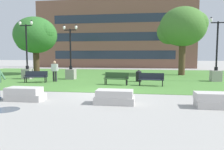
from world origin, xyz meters
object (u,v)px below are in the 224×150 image
object	(u,v)px
park_bench_near_right	(116,78)
lamp_post_center	(27,67)
concrete_block_center	(25,94)
lamp_post_left	(216,68)
lamp_post_right	(71,68)
park_bench_far_left	(36,76)
person_bystander_near_lawn	(55,70)
concrete_block_left	(115,97)
trash_bin	(139,76)
concrete_block_right	(217,101)
park_bench_near_left	(151,78)

from	to	relation	value
park_bench_near_right	lamp_post_center	xyz separation A→B (m)	(-8.55, 2.67, 0.55)
concrete_block_center	lamp_post_left	bearing A→B (deg)	38.57
park_bench_near_right	lamp_post_right	size ratio (longest dim) A/B	0.38
park_bench_far_left	person_bystander_near_lawn	xyz separation A→B (m)	(1.26, 0.77, 0.44)
park_bench_near_right	person_bystander_near_lawn	world-z (taller)	person_bystander_near_lawn
concrete_block_center	concrete_block_left	xyz separation A→B (m)	(4.47, -0.12, 0.00)
trash_bin	lamp_post_left	bearing A→B (deg)	9.79
concrete_block_left	concrete_block_right	distance (m)	4.37
concrete_block_right	person_bystander_near_lawn	distance (m)	12.75
concrete_block_left	concrete_block_right	world-z (taller)	same
lamp_post_left	park_bench_near_right	bearing A→B (deg)	-157.61
concrete_block_right	lamp_post_right	bearing A→B (deg)	135.93
lamp_post_center	trash_bin	size ratio (longest dim) A/B	5.54
concrete_block_left	lamp_post_left	world-z (taller)	lamp_post_left
park_bench_near_left	lamp_post_left	distance (m)	6.44
concrete_block_right	park_bench_near_left	xyz separation A→B (m)	(-2.54, 6.14, 0.23)
lamp_post_right	concrete_block_left	bearing A→B (deg)	-60.36
lamp_post_center	person_bystander_near_lawn	bearing A→B (deg)	-25.15
park_bench_near_left	concrete_block_center	bearing A→B (deg)	-136.80
park_bench_far_left	trash_bin	distance (m)	8.32
lamp_post_center	park_bench_near_left	bearing A→B (deg)	-14.30
lamp_post_center	concrete_block_left	bearing A→B (deg)	-43.76
park_bench_near_left	lamp_post_left	bearing A→B (deg)	32.32
concrete_block_center	lamp_post_center	distance (m)	10.00
concrete_block_center	trash_bin	size ratio (longest dim) A/B	1.89
lamp_post_center	lamp_post_right	distance (m)	4.04
park_bench_near_left	lamp_post_center	world-z (taller)	lamp_post_center
park_bench_near_left	person_bystander_near_lawn	world-z (taller)	person_bystander_near_lawn
lamp_post_right	park_bench_near_right	bearing A→B (deg)	-33.56
park_bench_far_left	lamp_post_right	size ratio (longest dim) A/B	0.38
lamp_post_right	trash_bin	size ratio (longest dim) A/B	5.10
lamp_post_center	lamp_post_left	world-z (taller)	lamp_post_left
concrete_block_left	concrete_block_right	size ratio (longest dim) A/B	0.98
concrete_block_right	person_bystander_near_lawn	xyz separation A→B (m)	(-10.35, 7.42, 0.68)
lamp_post_left	lamp_post_right	world-z (taller)	lamp_post_left
concrete_block_left	trash_bin	distance (m)	8.42
park_bench_far_left	lamp_post_left	size ratio (longest dim) A/B	0.35
concrete_block_right	concrete_block_left	bearing A→B (deg)	178.69
concrete_block_center	person_bystander_near_lawn	size ratio (longest dim) A/B	1.06
park_bench_near_left	park_bench_near_right	distance (m)	2.54
concrete_block_center	park_bench_near_left	size ratio (longest dim) A/B	0.99
park_bench_near_right	park_bench_near_left	bearing A→B (deg)	-3.50
park_bench_near_left	lamp_post_center	distance (m)	11.45
park_bench_near_left	lamp_post_right	size ratio (longest dim) A/B	0.38
park_bench_far_left	lamp_post_left	xyz separation A→B (m)	(14.49, 2.91, 0.55)
park_bench_near_right	person_bystander_near_lawn	size ratio (longest dim) A/B	1.08
park_bench_near_left	trash_bin	distance (m)	2.52
concrete_block_left	trash_bin	world-z (taller)	trash_bin
lamp_post_right	lamp_post_left	bearing A→B (deg)	1.24
lamp_post_left	park_bench_near_left	bearing A→B (deg)	-147.68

